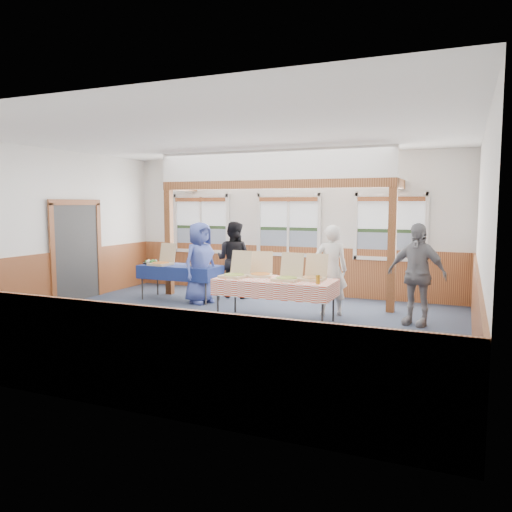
# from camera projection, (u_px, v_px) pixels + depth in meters

# --- Properties ---
(floor) EXTENTS (8.00, 8.00, 0.00)m
(floor) POSITION_uv_depth(u_px,v_px,m) (221.00, 326.00, 8.53)
(floor) COLOR #262F3E
(floor) RESTS_ON ground
(ceiling) EXTENTS (8.00, 8.00, 0.00)m
(ceiling) POSITION_uv_depth(u_px,v_px,m) (220.00, 136.00, 8.19)
(ceiling) COLOR white
(ceiling) RESTS_ON wall_back
(wall_back) EXTENTS (8.00, 0.00, 8.00)m
(wall_back) POSITION_uv_depth(u_px,v_px,m) (289.00, 225.00, 11.57)
(wall_back) COLOR silver
(wall_back) RESTS_ON floor
(wall_front) EXTENTS (8.00, 0.00, 8.00)m
(wall_front) POSITION_uv_depth(u_px,v_px,m) (67.00, 251.00, 5.15)
(wall_front) COLOR silver
(wall_front) RESTS_ON floor
(wall_left) EXTENTS (0.00, 8.00, 8.00)m
(wall_left) POSITION_uv_depth(u_px,v_px,m) (41.00, 228.00, 9.91)
(wall_left) COLOR silver
(wall_left) RESTS_ON floor
(wall_right) EXTENTS (0.00, 8.00, 8.00)m
(wall_right) POSITION_uv_depth(u_px,v_px,m) (482.00, 240.00, 6.81)
(wall_right) COLOR silver
(wall_right) RESTS_ON floor
(wainscot_back) EXTENTS (7.98, 0.05, 1.10)m
(wainscot_back) POSITION_uv_depth(u_px,v_px,m) (288.00, 270.00, 11.65)
(wainscot_back) COLOR brown
(wainscot_back) RESTS_ON floor
(wainscot_front) EXTENTS (7.98, 0.05, 1.10)m
(wainscot_front) POSITION_uv_depth(u_px,v_px,m) (73.00, 349.00, 5.29)
(wainscot_front) COLOR brown
(wainscot_front) RESTS_ON floor
(wainscot_left) EXTENTS (0.05, 6.98, 1.10)m
(wainscot_left) POSITION_uv_depth(u_px,v_px,m) (44.00, 281.00, 10.01)
(wainscot_left) COLOR brown
(wainscot_left) RESTS_ON floor
(wainscot_right) EXTENTS (0.05, 6.98, 1.10)m
(wainscot_right) POSITION_uv_depth(u_px,v_px,m) (476.00, 315.00, 6.93)
(wainscot_right) COLOR brown
(wainscot_right) RESTS_ON floor
(cased_opening) EXTENTS (0.06, 1.30, 2.10)m
(cased_opening) POSITION_uv_depth(u_px,v_px,m) (76.00, 252.00, 10.78)
(cased_opening) COLOR #303030
(cased_opening) RESTS_ON wall_left
(window_left) EXTENTS (1.56, 0.10, 1.46)m
(window_left) POSITION_uv_depth(u_px,v_px,m) (201.00, 220.00, 12.41)
(window_left) COLOR silver
(window_left) RESTS_ON wall_back
(window_mid) EXTENTS (1.56, 0.10, 1.46)m
(window_mid) POSITION_uv_depth(u_px,v_px,m) (288.00, 222.00, 11.52)
(window_mid) COLOR silver
(window_mid) RESTS_ON wall_back
(window_right) EXTENTS (1.56, 0.10, 1.46)m
(window_right) POSITION_uv_depth(u_px,v_px,m) (390.00, 223.00, 10.63)
(window_right) COLOR silver
(window_right) RESTS_ON wall_back
(post_left) EXTENTS (0.15, 0.15, 2.40)m
(post_left) POSITION_uv_depth(u_px,v_px,m) (169.00, 242.00, 11.48)
(post_left) COLOR #542A12
(post_left) RESTS_ON floor
(post_right) EXTENTS (0.15, 0.15, 2.40)m
(post_right) POSITION_uv_depth(u_px,v_px,m) (392.00, 250.00, 9.54)
(post_right) COLOR #542A12
(post_right) RESTS_ON floor
(cross_beam) EXTENTS (5.15, 0.18, 0.18)m
(cross_beam) POSITION_uv_depth(u_px,v_px,m) (270.00, 184.00, 10.38)
(cross_beam) COLOR #542A12
(cross_beam) RESTS_ON post_left
(table_left) EXTENTS (1.92, 1.50, 0.76)m
(table_left) POSITION_uv_depth(u_px,v_px,m) (180.00, 268.00, 10.84)
(table_left) COLOR #303030
(table_left) RESTS_ON floor
(table_right) EXTENTS (2.24, 1.30, 0.76)m
(table_right) POSITION_uv_depth(u_px,v_px,m) (275.00, 282.00, 8.87)
(table_right) COLOR #303030
(table_right) RESTS_ON floor
(pizza_box_a) EXTENTS (0.48, 0.56, 0.46)m
(pizza_box_a) POSITION_uv_depth(u_px,v_px,m) (162.00, 262.00, 10.88)
(pizza_box_a) COLOR beige
(pizza_box_a) RESTS_ON table_left
(pizza_box_b) EXTENTS (0.48, 0.54, 0.41)m
(pizza_box_b) POSITION_uv_depth(u_px,v_px,m) (197.00, 262.00, 10.84)
(pizza_box_b) COLOR beige
(pizza_box_b) RESTS_ON table_left
(pizza_box_c) EXTENTS (0.49, 0.57, 0.47)m
(pizza_box_c) POSITION_uv_depth(u_px,v_px,m) (235.00, 274.00, 9.05)
(pizza_box_c) COLOR beige
(pizza_box_c) RESTS_ON table_right
(pizza_box_d) EXTENTS (0.53, 0.59, 0.44)m
(pizza_box_d) POSITION_uv_depth(u_px,v_px,m) (261.00, 273.00, 9.17)
(pizza_box_d) COLOR beige
(pizza_box_d) RESTS_ON table_right
(pizza_box_e) EXTENTS (0.45, 0.54, 0.47)m
(pizza_box_e) POSITION_uv_depth(u_px,v_px,m) (287.00, 276.00, 8.69)
(pizza_box_e) COLOR beige
(pizza_box_e) RESTS_ON table_right
(pizza_box_f) EXTENTS (0.42, 0.51, 0.44)m
(pizza_box_f) POSITION_uv_depth(u_px,v_px,m) (313.00, 276.00, 8.73)
(pizza_box_f) COLOR beige
(pizza_box_f) RESTS_ON table_right
(veggie_tray) EXTENTS (0.37, 0.37, 0.09)m
(veggie_tray) POSITION_uv_depth(u_px,v_px,m) (151.00, 262.00, 11.12)
(veggie_tray) COLOR black
(veggie_tray) RESTS_ON table_left
(drink_glass) EXTENTS (0.07, 0.07, 0.15)m
(drink_glass) POSITION_uv_depth(u_px,v_px,m) (318.00, 280.00, 8.30)
(drink_glass) COLOR #9A7019
(drink_glass) RESTS_ON table_right
(woman_white) EXTENTS (0.73, 0.61, 1.70)m
(woman_white) POSITION_uv_depth(u_px,v_px,m) (331.00, 270.00, 9.33)
(woman_white) COLOR silver
(woman_white) RESTS_ON floor
(woman_black) EXTENTS (0.84, 0.66, 1.69)m
(woman_black) POSITION_uv_depth(u_px,v_px,m) (234.00, 260.00, 11.14)
(woman_black) COLOR black
(woman_black) RESTS_ON floor
(man_blue) EXTENTS (0.78, 0.96, 1.71)m
(man_blue) POSITION_uv_depth(u_px,v_px,m) (200.00, 263.00, 10.46)
(man_blue) COLOR #3C4C97
(man_blue) RESTS_ON floor
(person_grey) EXTENTS (1.12, 0.73, 1.77)m
(person_grey) POSITION_uv_depth(u_px,v_px,m) (416.00, 274.00, 8.57)
(person_grey) COLOR gray
(person_grey) RESTS_ON floor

